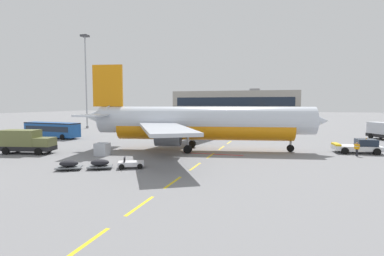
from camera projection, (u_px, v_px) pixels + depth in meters
ground at (365, 143)px, 50.97m from camera, size 400.00×400.00×0.00m
apron_paint_markings at (232, 140)px, 55.43m from camera, size 8.00×98.57×0.01m
airliner_foreground at (200, 123)px, 43.03m from camera, size 34.71×34.07×12.20m
pushback_tug at (359, 146)px, 40.88m from camera, size 6.25×3.66×2.08m
apron_shuttle_bus at (52, 129)px, 58.90m from camera, size 12.26×4.14×3.00m
catering_truck at (26, 141)px, 40.53m from camera, size 7.33×3.67×3.14m
baggage_train at (100, 164)px, 30.94m from camera, size 8.39×5.05×1.14m
ground_crew_worker at (357, 148)px, 38.55m from camera, size 0.56×0.48×1.75m
uld_cargo_container at (102, 149)px, 38.94m from camera, size 1.74×1.71×1.60m
apron_light_mast_near at (86, 71)px, 81.16m from camera, size 1.80×1.80×24.71m
terminal_satellite at (236, 103)px, 189.55m from camera, size 74.43×27.20×15.73m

